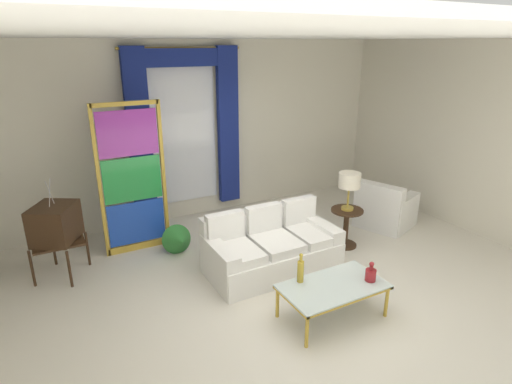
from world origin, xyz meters
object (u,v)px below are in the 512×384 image
at_px(bottle_crystal_tall, 301,270).
at_px(armchair_white, 384,210).
at_px(coffee_table, 333,288).
at_px(couch_white_long, 270,247).
at_px(peacock_figurine, 179,241).
at_px(stained_glass_divider, 133,182).
at_px(round_side_table, 346,224).
at_px(table_lamp_brass, 349,182).
at_px(vintage_tv, 55,225).
at_px(bottle_blue_decanter, 371,274).

bearing_deg(bottle_crystal_tall, armchair_white, 27.36).
xyz_separation_m(coffee_table, armchair_white, (2.34, 1.59, -0.09)).
height_order(couch_white_long, armchair_white, couch_white_long).
bearing_deg(bottle_crystal_tall, peacock_figurine, 110.65).
height_order(armchair_white, stained_glass_divider, stained_glass_divider).
distance_m(bottle_crystal_tall, armchair_white, 2.96).
bearing_deg(stained_glass_divider, couch_white_long, -44.26).
distance_m(armchair_white, round_side_table, 1.09).
bearing_deg(bottle_crystal_tall, table_lamp_brass, 34.66).
relative_size(peacock_figurine, table_lamp_brass, 1.05).
relative_size(vintage_tv, table_lamp_brass, 2.36).
bearing_deg(armchair_white, table_lamp_brass, -165.54).
height_order(couch_white_long, coffee_table, couch_white_long).
xyz_separation_m(couch_white_long, armchair_white, (2.40, 0.30, -0.02)).
bearing_deg(vintage_tv, peacock_figurine, -6.92).
height_order(coffee_table, bottle_crystal_tall, bottle_crystal_tall).
distance_m(bottle_crystal_tall, vintage_tv, 3.19).
bearing_deg(bottle_blue_decanter, peacock_figurine, 121.79).
height_order(vintage_tv, armchair_white, vintage_tv).
bearing_deg(couch_white_long, bottle_crystal_tall, -101.77).
bearing_deg(coffee_table, bottle_crystal_tall, 139.96).
bearing_deg(stained_glass_divider, coffee_table, -60.88).
bearing_deg(armchair_white, vintage_tv, 170.35).
height_order(bottle_blue_decanter, stained_glass_divider, stained_glass_divider).
xyz_separation_m(couch_white_long, round_side_table, (1.35, 0.02, 0.05)).
bearing_deg(armchair_white, coffee_table, -145.75).
distance_m(couch_white_long, coffee_table, 1.30).
distance_m(couch_white_long, table_lamp_brass, 1.53).
relative_size(bottle_crystal_tall, table_lamp_brass, 0.62).
height_order(coffee_table, round_side_table, round_side_table).
bearing_deg(coffee_table, vintage_tv, 136.84).
relative_size(bottle_crystal_tall, stained_glass_divider, 0.16).
distance_m(bottle_crystal_tall, peacock_figurine, 2.17).
xyz_separation_m(vintage_tv, stained_glass_divider, (1.08, 0.28, 0.33)).
height_order(vintage_tv, round_side_table, vintage_tv).
bearing_deg(round_side_table, table_lamp_brass, 90.00).
height_order(bottle_blue_decanter, round_side_table, bottle_blue_decanter).
bearing_deg(armchair_white, stained_glass_divider, 163.80).
distance_m(stained_glass_divider, round_side_table, 3.20).
height_order(stained_glass_divider, peacock_figurine, stained_glass_divider).
xyz_separation_m(armchair_white, table_lamp_brass, (-1.05, -0.27, 0.74)).
bearing_deg(peacock_figurine, armchair_white, -10.90).
distance_m(bottle_blue_decanter, vintage_tv, 3.96).
relative_size(bottle_blue_decanter, stained_glass_divider, 0.11).
relative_size(couch_white_long, coffee_table, 1.51).
distance_m(couch_white_long, peacock_figurine, 1.36).
xyz_separation_m(bottle_crystal_tall, vintage_tv, (-2.31, 2.20, 0.17)).
relative_size(bottle_crystal_tall, vintage_tv, 0.26).
relative_size(armchair_white, round_side_table, 1.76).
distance_m(bottle_crystal_tall, stained_glass_divider, 2.81).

